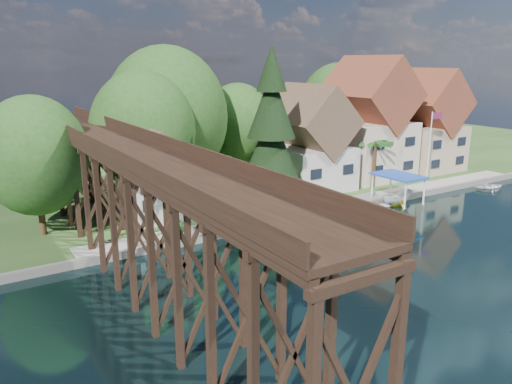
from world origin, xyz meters
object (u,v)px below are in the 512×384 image
conifer (271,132)px  palm_tree (375,145)px  flagpole (431,140)px  trestle_bridge (129,196)px  tugboat (299,223)px  house_center (368,126)px  house_right (423,127)px  house_left (308,145)px  boat_canopy (397,192)px  boat_white_b (491,186)px  boat_white_a (382,205)px  shed (152,181)px  boat_yellow (397,199)px

conifer → palm_tree: size_ratio=2.78×
palm_tree → flagpole: bearing=-14.6°
trestle_bridge → conifer: conifer is taller
trestle_bridge → tugboat: (14.67, 1.16, -4.73)m
house_center → house_right: 9.04m
house_left → boat_canopy: 10.52m
palm_tree → house_center: bearing=54.4°
trestle_bridge → palm_tree: 29.76m
trestle_bridge → conifer: bearing=22.6°
boat_canopy → boat_white_b: (13.50, -1.23, -0.96)m
trestle_bridge → house_right: house_right is taller
boat_white_a → palm_tree: bearing=-46.7°
flagpole → tugboat: size_ratio=2.68×
conifer → house_center: bearing=16.5°
trestle_bridge → flagpole: 36.09m
house_center → shed: bearing=-175.8°
house_center → shed: house_center is taller
house_left → house_center: (9.00, 0.50, 1.28)m
house_left → house_right: house_right is taller
palm_tree → boat_white_a: size_ratio=1.49×
tugboat → boat_white_b: tugboat is taller
boat_canopy → boat_white_b: boat_canopy is taller
house_left → palm_tree: 7.04m
palm_tree → boat_white_b: 14.21m
house_center → boat_white_b: size_ratio=4.04×
house_right → boat_white_b: (-0.23, -10.05, -5.42)m
boat_canopy → palm_tree: bearing=71.7°
house_right → boat_white_a: size_ratio=3.51×
boat_white_a → boat_canopy: (2.15, 0.15, 0.95)m
house_center → boat_canopy: house_center is taller
shed → palm_tree: shed is taller
boat_white_a → boat_white_b: boat_white_a is taller
tugboat → boat_canopy: size_ratio=0.61×
shed → flagpole: 31.01m
conifer → boat_white_a: bearing=-24.5°
house_center → boat_yellow: house_center is taller
boat_white_a → house_left: bearing=3.0°
house_center → house_right: size_ratio=1.12×
trestle_bridge → flagpole: trestle_bridge is taller
palm_tree → tugboat: size_ratio=1.79×
shed → boat_canopy: 23.57m
house_left → flagpole: 13.87m
palm_tree → tugboat: 16.05m
conifer → palm_tree: (13.68, 0.66, -2.48)m
trestle_bridge → conifer: size_ratio=3.00×
boat_white_a → conifer: bearing=55.3°
trestle_bridge → shed: trestle_bridge is taller
trestle_bridge → boat_white_b: trestle_bridge is taller
palm_tree → boat_white_a: palm_tree is taller
flagpole → boat_white_a: size_ratio=2.24×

